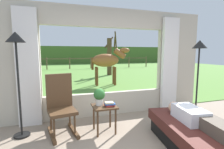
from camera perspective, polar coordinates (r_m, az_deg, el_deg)
back_wall_with_window at (r=4.11m, az=-1.97°, el=3.53°), size 5.20×0.12×2.55m
curtain_panel_left at (r=3.86m, az=-26.25°, el=1.81°), size 0.44×0.10×2.40m
curtain_panel_right at (r=4.74m, az=18.61°, el=3.05°), size 0.44×0.10×2.40m
outdoor_pasture_lawn at (r=14.96m, az=-13.45°, el=1.27°), size 36.00×21.68×0.02m
distant_hill_ridge at (r=24.71m, az=-15.33°, el=6.25°), size 36.00×2.00×2.40m
recliner_sofa at (r=3.12m, az=26.04°, el=-18.10°), size 1.15×1.82×0.42m
reclining_person at (r=2.97m, az=27.05°, el=-13.10°), size 0.43×1.44×0.22m
rocking_chair at (r=3.42m, az=-16.68°, el=-9.56°), size 0.57×0.75×1.12m
side_table at (r=3.33m, az=-2.58°, el=-11.84°), size 0.44×0.44×0.52m
potted_plant at (r=3.29m, az=-4.24°, el=-7.07°), size 0.22×0.22×0.32m
book_stack at (r=3.26m, az=-0.82°, el=-9.83°), size 0.21×0.17×0.08m
floor_lamp_left at (r=3.40m, az=-29.24°, el=6.30°), size 0.32×0.32×1.87m
floor_lamp_right at (r=4.29m, az=26.99°, el=5.55°), size 0.32×0.32×1.79m
horse at (r=7.93m, az=-1.59°, el=4.63°), size 1.82×0.67×1.73m
pasture_tree at (r=11.56m, az=-0.75°, el=6.38°), size 0.84×0.97×2.86m
pasture_fence_line at (r=16.43m, az=-13.95°, el=4.34°), size 16.10×0.10×1.10m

